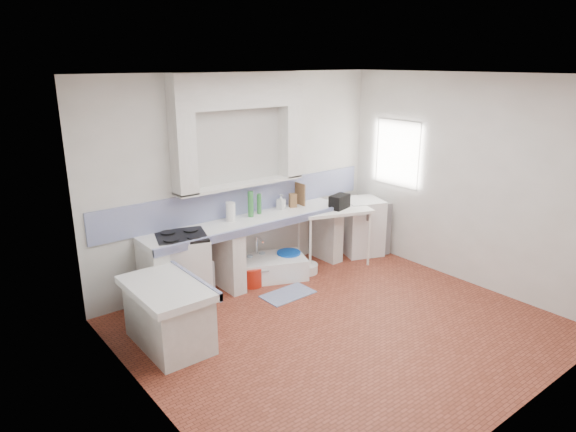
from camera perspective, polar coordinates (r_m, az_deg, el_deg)
floor at (r=6.00m, az=6.09°, el=-12.34°), size 4.50×4.50×0.00m
ceiling at (r=5.23m, az=7.08°, el=15.46°), size 4.50×4.50×0.00m
wall_back at (r=6.96m, az=-5.14°, el=4.26°), size 4.50×0.00×4.50m
wall_front at (r=4.36m, az=25.45°, el=-5.32°), size 4.50×0.00×4.50m
wall_left at (r=4.25m, az=-15.64°, el=-4.78°), size 0.00×4.50×4.50m
wall_right at (r=7.17m, az=19.45°, el=3.73°), size 0.00×4.50×4.50m
alcove_mass at (r=6.64m, az=-5.54°, el=13.89°), size 1.90×0.25×0.45m
window_frame at (r=7.96m, az=13.00°, el=6.98°), size 0.35×0.86×1.06m
lace_valance at (r=7.79m, az=12.50°, el=9.63°), size 0.01×0.84×0.24m
counter_slab at (r=6.81m, az=-4.32°, el=-0.73°), size 3.00×0.60×0.08m
counter_lip at (r=6.59m, az=-2.95°, el=-1.31°), size 3.00×0.04×0.10m
counter_pier_left at (r=6.34m, az=-14.82°, el=-6.99°), size 0.20×0.55×0.82m
counter_pier_mid at (r=6.78m, az=-6.69°, el=-4.91°), size 0.20×0.55×0.82m
counter_pier_right at (r=7.78m, az=4.31°, el=-1.92°), size 0.20×0.55×0.82m
peninsula_top at (r=5.50m, az=-13.48°, el=-7.88°), size 0.70×1.10×0.08m
peninsula_base at (r=5.65m, az=-13.24°, el=-11.10°), size 0.60×1.00×0.62m
peninsula_lip at (r=5.63m, az=-10.43°, el=-7.08°), size 0.04×1.10×0.10m
backsplash at (r=7.02m, az=-5.00°, el=1.85°), size 4.27×0.03×0.40m
stove at (r=6.47m, az=-11.68°, el=-6.02°), size 0.77×0.76×0.87m
sink at (r=7.18m, az=-2.51°, el=-5.92°), size 1.24×0.97×0.26m
side_table at (r=7.59m, az=5.15°, el=-2.27°), size 1.16×0.88×0.05m
fridge at (r=8.06m, az=8.28°, el=-1.16°), size 0.73×0.73×0.87m
bucket_red at (r=6.95m, az=-4.06°, el=-6.78°), size 0.34×0.34×0.26m
bucket_orange at (r=7.07m, az=-1.97°, el=-6.30°), size 0.36×0.36×0.26m
bucket_blue at (r=7.31m, az=0.09°, el=-5.23°), size 0.40×0.40×0.32m
basin_white at (r=7.36m, az=2.06°, el=-5.89°), size 0.38×0.38×0.13m
water_bottle_a at (r=7.21m, az=-4.29°, el=-5.61°), size 0.09×0.09×0.32m
water_bottle_b at (r=7.33m, az=-2.90°, el=-5.25°), size 0.10×0.10×0.31m
black_bag at (r=7.45m, az=5.80°, el=1.61°), size 0.36×0.26×0.20m
green_bottle_a at (r=6.88m, az=-4.22°, el=1.34°), size 0.10×0.10×0.35m
green_bottle_b at (r=7.02m, az=-3.26°, el=1.38°), size 0.08×0.08×0.28m
knife_block at (r=7.33m, az=0.54°, el=1.76°), size 0.12×0.11×0.20m
cutting_board at (r=7.44m, az=1.36°, el=2.48°), size 0.04×0.24×0.32m
paper_towel at (r=6.73m, az=-6.46°, el=0.48°), size 0.16×0.16×0.25m
soap_bottle at (r=7.23m, az=-0.78°, el=1.60°), size 0.12×0.12×0.22m
rug at (r=6.72m, az=-0.01°, el=-8.78°), size 0.69×0.41×0.01m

